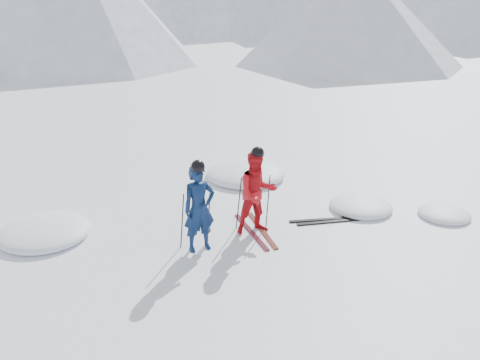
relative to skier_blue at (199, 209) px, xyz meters
name	(u,v)px	position (x,y,z in m)	size (l,w,h in m)	color
ground	(324,228)	(2.67, 0.02, -0.85)	(160.00, 160.00, 0.00)	white
skier_blue	(199,209)	(0.00, 0.00, 0.00)	(0.62, 0.40, 1.69)	#0B1E45
skier_red	(257,193)	(1.28, 0.33, 0.01)	(0.83, 0.65, 1.71)	red
pole_blue_left	(182,221)	(-0.30, 0.15, -0.28)	(0.02, 0.02, 1.13)	black
pole_blue_right	(209,215)	(0.25, 0.25, -0.28)	(0.02, 0.02, 1.13)	black
pole_red_left	(239,203)	(0.98, 0.58, -0.28)	(0.02, 0.02, 1.14)	black
pole_red_right	(268,201)	(1.58, 0.48, -0.28)	(0.02, 0.02, 1.14)	black
ski_worn_left	(251,232)	(1.16, 0.33, -0.83)	(0.09, 1.70, 0.03)	black
ski_worn_right	(262,230)	(1.40, 0.33, -0.83)	(0.09, 1.70, 0.03)	black
ski_loose_a	(328,219)	(2.92, 0.35, -0.83)	(0.09, 1.70, 0.03)	black
ski_loose_b	(335,221)	(3.02, 0.20, -0.83)	(0.09, 1.70, 0.03)	black
snow_lumps	(222,200)	(1.07, 2.10, -0.85)	(9.70, 5.24, 0.45)	white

